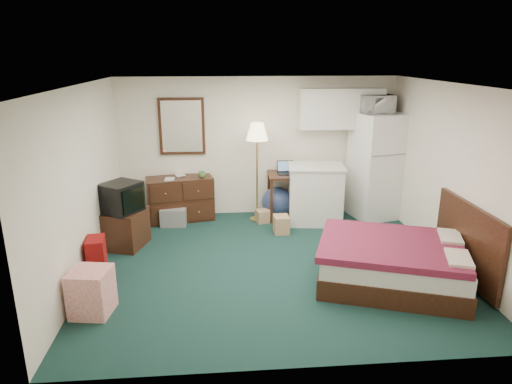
{
  "coord_description": "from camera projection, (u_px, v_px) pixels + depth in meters",
  "views": [
    {
      "loc": [
        -0.74,
        -5.88,
        2.88
      ],
      "look_at": [
        -0.21,
        0.25,
        1.01
      ],
      "focal_mm": 32.0,
      "sensor_mm": 36.0,
      "label": 1
    }
  ],
  "objects": [
    {
      "name": "floor",
      "position": [
        272.0,
        264.0,
        6.5
      ],
      "size": [
        5.0,
        4.5,
        0.01
      ],
      "primitive_type": "cube",
      "color": "black",
      "rests_on": "ground"
    },
    {
      "name": "ceiling",
      "position": [
        274.0,
        85.0,
        5.77
      ],
      "size": [
        5.0,
        4.5,
        0.01
      ],
      "primitive_type": "cube",
      "color": "silver",
      "rests_on": "walls"
    },
    {
      "name": "walls",
      "position": [
        273.0,
        180.0,
        6.14
      ],
      "size": [
        5.01,
        4.51,
        2.5
      ],
      "color": "silver",
      "rests_on": "floor"
    },
    {
      "name": "mirror",
      "position": [
        182.0,
        126.0,
        8.03
      ],
      "size": [
        0.8,
        0.06,
        1.0
      ],
      "primitive_type": null,
      "color": "white",
      "rests_on": "walls"
    },
    {
      "name": "upper_cabinets",
      "position": [
        341.0,
        108.0,
        8.03
      ],
      "size": [
        1.5,
        0.35,
        0.7
      ],
      "primitive_type": null,
      "color": "white",
      "rests_on": "walls"
    },
    {
      "name": "headboard",
      "position": [
        468.0,
        242.0,
        5.89
      ],
      "size": [
        0.06,
        1.56,
        1.0
      ],
      "primitive_type": null,
      "color": "black",
      "rests_on": "walls"
    },
    {
      "name": "dresser",
      "position": [
        180.0,
        199.0,
        8.16
      ],
      "size": [
        1.23,
        0.74,
        0.78
      ],
      "primitive_type": null,
      "rotation": [
        0.0,
        0.0,
        0.21
      ],
      "color": "black",
      "rests_on": "floor"
    },
    {
      "name": "floor_lamp",
      "position": [
        257.0,
        173.0,
        7.99
      ],
      "size": [
        0.45,
        0.45,
        1.75
      ],
      "primitive_type": null,
      "rotation": [
        0.0,
        0.0,
        0.22
      ],
      "color": "gold",
      "rests_on": "floor"
    },
    {
      "name": "desk",
      "position": [
        286.0,
        196.0,
        8.26
      ],
      "size": [
        0.67,
        0.67,
        0.82
      ],
      "primitive_type": null,
      "rotation": [
        0.0,
        0.0,
        -0.03
      ],
      "color": "black",
      "rests_on": "floor"
    },
    {
      "name": "exercise_ball",
      "position": [
        277.0,
        202.0,
        8.31
      ],
      "size": [
        0.64,
        0.64,
        0.56
      ],
      "primitive_type": "sphere",
      "rotation": [
        0.0,
        0.0,
        -0.16
      ],
      "color": "navy",
      "rests_on": "floor"
    },
    {
      "name": "kitchen_counter",
      "position": [
        315.0,
        195.0,
        8.02
      ],
      "size": [
        0.98,
        0.79,
        1.0
      ],
      "primitive_type": null,
      "rotation": [
        0.0,
        0.0,
        -0.12
      ],
      "color": "white",
      "rests_on": "floor"
    },
    {
      "name": "fridge",
      "position": [
        376.0,
        166.0,
        8.19
      ],
      "size": [
        0.95,
        0.95,
        1.89
      ],
      "primitive_type": null,
      "rotation": [
        0.0,
        0.0,
        0.25
      ],
      "color": "white",
      "rests_on": "floor"
    },
    {
      "name": "bed",
      "position": [
        392.0,
        263.0,
        5.88
      ],
      "size": [
        2.14,
        1.9,
        0.57
      ],
      "primitive_type": null,
      "rotation": [
        0.0,
        0.0,
        -0.34
      ],
      "color": "#560F26",
      "rests_on": "floor"
    },
    {
      "name": "tv_stand",
      "position": [
        124.0,
        228.0,
        7.04
      ],
      "size": [
        0.74,
        0.77,
        0.58
      ],
      "primitive_type": null,
      "rotation": [
        0.0,
        0.0,
        -0.29
      ],
      "color": "black",
      "rests_on": "floor"
    },
    {
      "name": "suitcase",
      "position": [
        97.0,
        259.0,
        6.0
      ],
      "size": [
        0.27,
        0.38,
        0.58
      ],
      "primitive_type": null,
      "rotation": [
        0.0,
        0.0,
        0.14
      ],
      "color": "maroon",
      "rests_on": "floor"
    },
    {
      "name": "retail_box",
      "position": [
        91.0,
        292.0,
        5.21
      ],
      "size": [
        0.49,
        0.49,
        0.54
      ],
      "primitive_type": null,
      "rotation": [
        0.0,
        0.0,
        -0.16
      ],
      "color": "white",
      "rests_on": "floor"
    },
    {
      "name": "file_bin",
      "position": [
        174.0,
        216.0,
        7.95
      ],
      "size": [
        0.46,
        0.35,
        0.31
      ],
      "primitive_type": null,
      "rotation": [
        0.0,
        0.0,
        -0.05
      ],
      "color": "gray",
      "rests_on": "floor"
    },
    {
      "name": "cardboard_box_a",
      "position": [
        264.0,
        216.0,
        8.1
      ],
      "size": [
        0.31,
        0.28,
        0.22
      ],
      "primitive_type": null,
      "rotation": [
        0.0,
        0.0,
        0.27
      ],
      "color": "#997357",
      "rests_on": "floor"
    },
    {
      "name": "cardboard_box_b",
      "position": [
        281.0,
        224.0,
        7.61
      ],
      "size": [
        0.25,
        0.3,
        0.29
      ],
      "primitive_type": null,
      "rotation": [
        0.0,
        0.0,
        0.03
      ],
      "color": "#997357",
      "rests_on": "floor"
    },
    {
      "name": "laptop",
      "position": [
        287.0,
        168.0,
        8.1
      ],
      "size": [
        0.31,
        0.26,
        0.21
      ],
      "primitive_type": null,
      "rotation": [
        0.0,
        0.0,
        0.03
      ],
      "color": "black",
      "rests_on": "desk"
    },
    {
      "name": "crt_tv",
      "position": [
        121.0,
        197.0,
        6.85
      ],
      "size": [
        0.7,
        0.71,
        0.45
      ],
      "primitive_type": null,
      "rotation": [
        0.0,
        0.0,
        -0.6
      ],
      "color": "black",
      "rests_on": "tv_stand"
    },
    {
      "name": "microwave",
      "position": [
        376.0,
        102.0,
        7.87
      ],
      "size": [
        0.59,
        0.37,
        0.38
      ],
      "primitive_type": "imported",
      "rotation": [
        0.0,
        0.0,
        0.1
      ],
      "color": "white",
      "rests_on": "fridge"
    },
    {
      "name": "book_a",
      "position": [
        164.0,
        173.0,
        7.87
      ],
      "size": [
        0.17,
        0.02,
        0.23
      ],
      "primitive_type": "imported",
      "rotation": [
        0.0,
        0.0,
        -0.04
      ],
      "color": "#997357",
      "rests_on": "dresser"
    },
    {
      "name": "book_b",
      "position": [
        175.0,
        170.0,
        8.11
      ],
      "size": [
        0.17,
        0.07,
        0.23
      ],
      "primitive_type": "imported",
      "rotation": [
        0.0,
        0.0,
        0.29
      ],
      "color": "#997357",
      "rests_on": "dresser"
    },
    {
      "name": "mug",
      "position": [
        202.0,
        174.0,
        8.03
      ],
      "size": [
        0.14,
        0.12,
        0.13
      ],
      "primitive_type": "imported",
      "rotation": [
        0.0,
        0.0,
        -0.13
      ],
      "color": "#4A843C",
      "rests_on": "dresser"
    }
  ]
}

